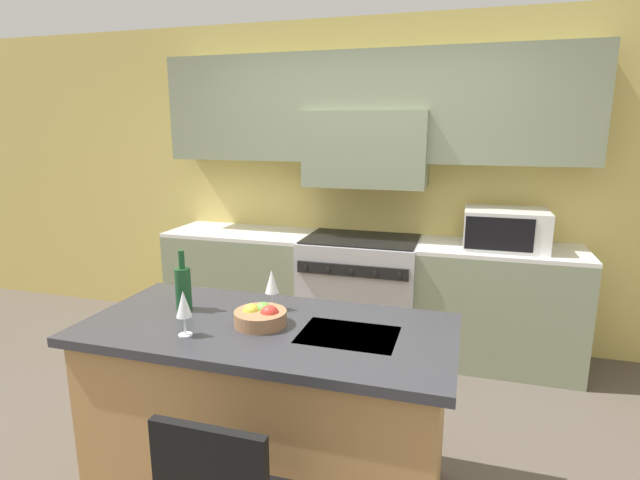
{
  "coord_description": "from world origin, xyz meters",
  "views": [
    {
      "loc": [
        0.81,
        -2.29,
        1.82
      ],
      "look_at": [
        -0.03,
        0.53,
        1.16
      ],
      "focal_mm": 28.0,
      "sensor_mm": 36.0,
      "label": 1
    }
  ],
  "objects": [
    {
      "name": "ground_plane",
      "position": [
        0.0,
        0.0,
        0.0
      ],
      "size": [
        10.0,
        10.0,
        0.0
      ],
      "primitive_type": "plane",
      "color": "brown"
    },
    {
      "name": "back_cabinetry",
      "position": [
        0.0,
        1.86,
        1.59
      ],
      "size": [
        10.0,
        0.46,
        2.7
      ],
      "color": "#DBC166",
      "rests_on": "ground_plane"
    },
    {
      "name": "back_counter",
      "position": [
        -0.0,
        1.61,
        0.47
      ],
      "size": [
        3.4,
        0.62,
        0.93
      ],
      "color": "gray",
      "rests_on": "ground_plane"
    },
    {
      "name": "range_stove",
      "position": [
        0.0,
        1.59,
        0.47
      ],
      "size": [
        0.93,
        0.7,
        0.94
      ],
      "color": "#B7B7BC",
      "rests_on": "ground_plane"
    },
    {
      "name": "microwave",
      "position": [
        1.09,
        1.61,
        1.08
      ],
      "size": [
        0.6,
        0.45,
        0.29
      ],
      "color": "silver",
      "rests_on": "back_counter"
    },
    {
      "name": "kitchen_island",
      "position": [
        -0.07,
        -0.23,
        0.46
      ],
      "size": [
        1.77,
        0.84,
        0.91
      ],
      "color": "#B7844C",
      "rests_on": "ground_plane"
    },
    {
      "name": "wine_bottle",
      "position": [
        -0.55,
        -0.17,
        1.02
      ],
      "size": [
        0.08,
        0.08,
        0.31
      ],
      "color": "#194723",
      "rests_on": "kitchen_island"
    },
    {
      "name": "wine_glass_near",
      "position": [
        -0.37,
        -0.45,
        1.05
      ],
      "size": [
        0.07,
        0.07,
        0.21
      ],
      "color": "white",
      "rests_on": "kitchen_island"
    },
    {
      "name": "wine_glass_far",
      "position": [
        -0.12,
        -0.03,
        1.05
      ],
      "size": [
        0.07,
        0.07,
        0.21
      ],
      "color": "white",
      "rests_on": "kitchen_island"
    },
    {
      "name": "fruit_bowl",
      "position": [
        -0.1,
        -0.24,
        0.95
      ],
      "size": [
        0.25,
        0.25,
        0.1
      ],
      "color": "#996B47",
      "rests_on": "kitchen_island"
    }
  ]
}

